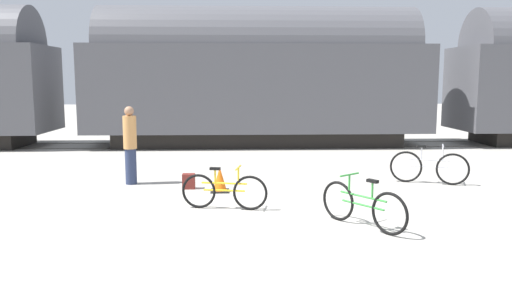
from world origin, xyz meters
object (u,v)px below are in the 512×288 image
freight_train (258,74)px  bicycle_silver (429,167)px  bicycle_green (363,206)px  person_in_tan (130,145)px  traffic_cone (220,180)px  bicycle_yellow (224,191)px  backpack (189,181)px

freight_train → bicycle_silver: 8.30m
freight_train → bicycle_green: bearing=-83.0°
person_in_tan → traffic_cone: person_in_tan is taller
bicycle_yellow → bicycle_green: bearing=-28.6°
bicycle_green → person_in_tan: person_in_tan is taller
person_in_tan → traffic_cone: size_ratio=3.32×
bicycle_silver → traffic_cone: bicycle_silver is taller
bicycle_green → backpack: bicycle_green is taller
bicycle_silver → person_in_tan: person_in_tan is taller
traffic_cone → freight_train: bearing=81.4°
bicycle_silver → person_in_tan: size_ratio=0.92×
bicycle_green → traffic_cone: size_ratio=2.63×
person_in_tan → bicycle_yellow: bearing=152.4°
bicycle_green → freight_train: bearing=97.0°
bicycle_yellow → bicycle_silver: bicycle_silver is taller
freight_train → bicycle_silver: (3.73, -7.07, -2.24)m
bicycle_yellow → bicycle_silver: bearing=24.1°
bicycle_silver → bicycle_green: bearing=-125.8°
person_in_tan → backpack: person_in_tan is taller
freight_train → bicycle_green: freight_train is taller
bicycle_silver → person_in_tan: (-7.00, 0.25, 0.54)m
freight_train → bicycle_green: size_ratio=27.43×
backpack → traffic_cone: size_ratio=0.62×
bicycle_yellow → backpack: bicycle_yellow is taller
bicycle_green → bicycle_silver: bicycle_silver is taller
bicycle_green → traffic_cone: 3.68m
freight_train → bicycle_silver: bearing=-62.2°
bicycle_silver → person_in_tan: bearing=178.0°
freight_train → backpack: size_ratio=116.80×
bicycle_green → backpack: (-3.16, 3.07, -0.20)m
freight_train → traffic_cone: 8.15m
traffic_cone → bicycle_yellow: bearing=-85.0°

